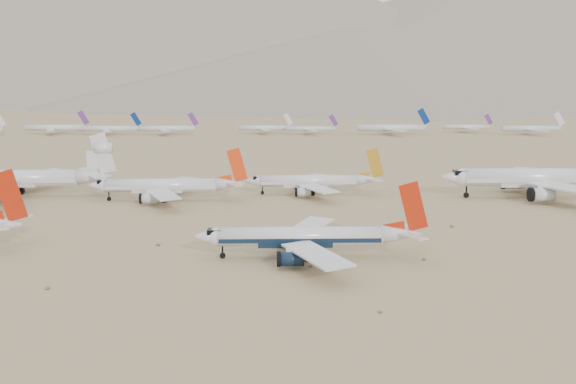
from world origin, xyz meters
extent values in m
plane|color=olive|center=(0.00, 0.00, 0.00)|extent=(7000.00, 7000.00, 0.00)
cylinder|color=silver|center=(-0.24, 3.94, 4.47)|extent=(32.92, 3.89, 3.89)
cube|color=#0E1F34|center=(-0.24, 3.94, 3.99)|extent=(32.26, 3.95, 0.88)
sphere|color=silver|center=(-16.69, 3.94, 4.47)|extent=(3.89, 3.89, 3.89)
cube|color=black|center=(-17.28, 3.94, 5.54)|extent=(2.72, 2.53, 0.97)
cone|color=silver|center=(20.11, 3.94, 4.77)|extent=(8.23, 3.89, 3.89)
cube|color=silver|center=(2.31, -7.61, 3.79)|extent=(12.71, 20.03, 0.61)
cube|color=silver|center=(21.71, 0.16, 5.25)|extent=(5.23, 6.83, 0.23)
cylinder|color=#0E1F34|center=(-2.07, -4.15, 2.04)|extent=(4.57, 2.80, 2.80)
cube|color=silver|center=(2.31, 15.49, 3.79)|extent=(12.71, 20.03, 0.61)
cube|color=silver|center=(21.71, 7.72, 5.25)|extent=(5.23, 6.83, 0.23)
cylinder|color=#0E1F34|center=(-2.07, 12.03, 2.04)|extent=(4.57, 2.80, 2.80)
cube|color=#B11F09|center=(22.39, 3.94, 10.44)|extent=(6.24, 0.31, 10.28)
cylinder|color=black|center=(-15.72, 3.94, 0.58)|extent=(1.17, 0.49, 1.17)
cylinder|color=black|center=(1.14, 1.22, 0.82)|extent=(1.63, 0.97, 1.63)
cylinder|color=black|center=(1.14, 6.66, 0.82)|extent=(1.63, 0.97, 1.63)
cone|color=silver|center=(-62.96, 12.45, 5.30)|extent=(9.02, 4.33, 4.33)
cube|color=silver|center=(-61.20, 8.29, 5.84)|extent=(5.73, 7.49, 0.26)
cube|color=silver|center=(-61.20, 16.61, 5.84)|extent=(5.73, 7.49, 0.26)
cube|color=#B11F09|center=(-60.45, 12.45, 11.54)|extent=(6.84, 0.35, 11.27)
cylinder|color=silver|center=(75.09, 71.07, 6.34)|extent=(45.49, 5.51, 5.51)
cube|color=silver|center=(75.09, 71.07, 5.65)|extent=(44.58, 5.60, 1.24)
sphere|color=silver|center=(52.35, 71.07, 6.34)|extent=(5.51, 5.51, 5.51)
cube|color=black|center=(51.52, 71.07, 7.86)|extent=(3.86, 3.58, 1.38)
cube|color=silver|center=(78.61, 55.05, 5.38)|extent=(17.57, 27.69, 0.85)
cylinder|color=silver|center=(72.57, 59.83, 2.89)|extent=(6.32, 3.97, 3.97)
cube|color=silver|center=(78.61, 87.10, 5.38)|extent=(17.57, 27.69, 0.85)
cylinder|color=silver|center=(72.57, 82.32, 2.89)|extent=(6.32, 3.97, 3.97)
cylinder|color=black|center=(53.73, 71.07, 0.83)|extent=(1.65, 0.69, 1.65)
cylinder|color=black|center=(76.99, 67.21, 1.16)|extent=(2.32, 1.38, 2.32)
cylinder|color=black|center=(76.99, 74.93, 1.16)|extent=(2.32, 1.38, 2.32)
cylinder|color=silver|center=(5.61, 78.77, 4.29)|extent=(30.70, 3.73, 3.73)
cube|color=silver|center=(5.61, 78.77, 3.82)|extent=(30.09, 3.79, 0.84)
sphere|color=silver|center=(-9.74, 78.77, 4.29)|extent=(3.73, 3.73, 3.73)
cube|color=black|center=(-10.30, 78.77, 5.32)|extent=(2.61, 2.43, 0.93)
cone|color=silver|center=(24.59, 78.77, 4.57)|extent=(7.68, 3.73, 3.73)
cube|color=silver|center=(7.98, 67.95, 3.64)|extent=(11.86, 18.69, 0.58)
cube|color=silver|center=(26.08, 75.22, 5.04)|extent=(4.87, 6.37, 0.22)
cylinder|color=silver|center=(3.90, 71.17, 1.96)|extent=(4.26, 2.69, 2.69)
cube|color=silver|center=(7.98, 89.59, 3.64)|extent=(11.86, 18.69, 0.58)
cube|color=silver|center=(26.08, 82.31, 5.04)|extent=(4.87, 6.37, 0.22)
cylinder|color=silver|center=(3.90, 86.37, 1.96)|extent=(4.26, 2.69, 2.69)
cube|color=#B47C1E|center=(26.72, 78.77, 9.89)|extent=(5.82, 0.30, 9.59)
cylinder|color=black|center=(-8.81, 78.77, 0.56)|extent=(1.12, 0.47, 1.12)
cylinder|color=black|center=(6.89, 76.16, 0.78)|extent=(1.57, 0.93, 1.57)
cylinder|color=black|center=(6.89, 81.38, 0.78)|extent=(1.57, 0.93, 1.57)
cylinder|color=silver|center=(-38.89, 68.69, 4.66)|extent=(33.13, 4.05, 4.05)
cube|color=silver|center=(-38.89, 68.69, 4.15)|extent=(32.47, 4.11, 0.91)
sphere|color=silver|center=(-55.45, 68.69, 4.66)|extent=(4.05, 4.05, 4.05)
cube|color=black|center=(-56.06, 68.69, 5.77)|extent=(2.83, 2.63, 1.01)
cone|color=silver|center=(-18.41, 68.69, 4.96)|extent=(8.28, 4.05, 4.05)
cube|color=silver|center=(-36.33, 57.00, 3.95)|extent=(12.80, 20.16, 0.63)
cube|color=silver|center=(-16.80, 64.86, 5.47)|extent=(5.26, 6.88, 0.24)
cylinder|color=silver|center=(-40.73, 60.48, 2.12)|extent=(4.60, 2.92, 2.92)
cube|color=silver|center=(-36.33, 80.38, 3.95)|extent=(12.80, 20.16, 0.63)
cube|color=silver|center=(-16.80, 72.52, 5.47)|extent=(5.26, 6.88, 0.24)
cylinder|color=silver|center=(-40.73, 76.90, 2.12)|extent=(4.60, 2.92, 2.92)
cube|color=red|center=(-16.11, 68.69, 10.70)|extent=(6.28, 0.32, 10.35)
cylinder|color=black|center=(-54.44, 68.69, 0.61)|extent=(1.21, 0.51, 1.21)
cylinder|color=black|center=(-37.51, 65.85, 0.85)|extent=(1.70, 1.01, 1.70)
cylinder|color=black|center=(-37.51, 71.52, 0.85)|extent=(1.70, 1.01, 1.70)
cylinder|color=silver|center=(-86.67, 76.95, 5.78)|extent=(41.97, 5.03, 5.03)
cube|color=silver|center=(-86.67, 76.95, 5.15)|extent=(41.13, 5.10, 1.13)
cone|color=silver|center=(-60.73, 76.95, 6.16)|extent=(10.49, 5.03, 5.03)
cube|color=silver|center=(-83.43, 62.20, 4.90)|extent=(16.21, 25.54, 0.78)
cube|color=silver|center=(-58.69, 72.12, 6.78)|extent=(6.66, 8.71, 0.30)
cube|color=silver|center=(-83.43, 91.70, 4.90)|extent=(16.21, 25.54, 0.78)
cube|color=silver|center=(-58.69, 81.78, 6.78)|extent=(6.66, 8.71, 0.30)
cylinder|color=silver|center=(-89.00, 87.30, 2.63)|extent=(5.83, 3.62, 3.62)
cube|color=silver|center=(-57.81, 76.95, 13.41)|extent=(7.95, 0.40, 13.11)
cylinder|color=silver|center=(-57.52, 76.95, 15.03)|extent=(5.25, 3.26, 3.26)
cylinder|color=black|center=(-84.92, 73.43, 1.06)|extent=(2.11, 1.26, 2.11)
cylinder|color=black|center=(-84.92, 80.47, 1.06)|extent=(2.11, 1.26, 2.11)
cube|color=silver|center=(-187.40, 314.42, 10.42)|extent=(7.38, 0.37, 9.30)
cylinder|color=silver|center=(-154.74, 325.27, 4.44)|extent=(41.26, 4.08, 4.08)
cube|color=#5D2D7C|center=(-135.33, 325.27, 11.33)|extent=(8.22, 0.41, 10.35)
cube|color=silver|center=(-154.74, 314.60, 3.83)|extent=(10.87, 18.99, 0.41)
cube|color=silver|center=(-154.74, 335.95, 3.83)|extent=(10.87, 18.99, 0.41)
cylinder|color=silver|center=(-116.00, 318.28, 4.29)|extent=(38.29, 3.78, 3.78)
cube|color=navy|center=(-97.98, 318.28, 10.69)|extent=(7.62, 0.38, 9.60)
cube|color=silver|center=(-116.00, 308.37, 3.72)|extent=(10.09, 17.62, 0.38)
cube|color=silver|center=(-116.00, 328.19, 3.72)|extent=(10.09, 17.62, 0.38)
cylinder|color=silver|center=(-77.21, 317.55, 4.29)|extent=(38.34, 3.79, 3.79)
cube|color=#5D2D7C|center=(-59.17, 317.55, 10.70)|extent=(7.64, 0.38, 9.62)
cube|color=silver|center=(-77.21, 307.63, 3.73)|extent=(10.10, 17.65, 0.38)
cube|color=silver|center=(-77.21, 327.48, 3.73)|extent=(10.10, 17.65, 0.38)
cylinder|color=silver|center=(-11.02, 324.07, 4.13)|extent=(35.09, 3.47, 3.47)
cube|color=silver|center=(5.49, 324.07, 10.00)|extent=(6.99, 0.35, 8.80)
cube|color=silver|center=(-11.02, 314.99, 3.61)|extent=(9.25, 16.15, 0.35)
cube|color=silver|center=(-11.02, 333.15, 3.61)|extent=(9.25, 16.15, 0.35)
cylinder|color=silver|center=(20.59, 317.88, 4.06)|extent=(33.55, 3.32, 3.32)
cube|color=#5D2D7C|center=(36.38, 317.88, 9.66)|extent=(6.68, 0.33, 8.42)
cube|color=silver|center=(20.59, 309.19, 3.56)|extent=(8.84, 15.44, 0.33)
cube|color=silver|center=(20.59, 326.56, 3.56)|extent=(8.84, 15.44, 0.33)
cylinder|color=silver|center=(75.67, 314.31, 4.69)|extent=(46.31, 4.58, 4.58)
cube|color=navy|center=(97.47, 314.31, 12.43)|extent=(9.22, 0.46, 11.62)
cube|color=silver|center=(75.67, 302.32, 4.00)|extent=(12.20, 21.32, 0.46)
cube|color=silver|center=(75.67, 326.29, 4.00)|extent=(12.20, 21.32, 0.46)
cylinder|color=silver|center=(132.75, 331.86, 4.01)|extent=(32.55, 3.22, 3.22)
cube|color=#5D2D7C|center=(148.07, 331.86, 9.45)|extent=(6.48, 0.32, 8.16)
cube|color=silver|center=(132.75, 323.43, 3.53)|extent=(8.58, 14.98, 0.32)
cube|color=silver|center=(132.75, 340.28, 3.53)|extent=(8.58, 14.98, 0.32)
cylinder|color=silver|center=(170.31, 310.51, 4.36)|extent=(39.72, 3.93, 3.93)
cube|color=silver|center=(189.00, 310.51, 11.00)|extent=(7.91, 0.39, 9.96)
cube|color=silver|center=(170.31, 300.23, 3.77)|extent=(10.46, 18.29, 0.39)
cube|color=silver|center=(170.31, 320.79, 3.77)|extent=(10.46, 18.29, 0.39)
cone|color=slate|center=(-300.00, 1690.00, 235.00)|extent=(2444.00, 2444.00, 470.00)
cone|color=slate|center=(200.00, 1480.00, 120.00)|extent=(1824.00, 1824.00, 240.00)
cone|color=slate|center=(700.00, 1660.00, 190.00)|extent=(2356.00, 2356.00, 380.00)
cone|color=slate|center=(150.00, 1100.00, 70.00)|extent=(1260.00, 1260.00, 140.00)
ellipsoid|color=brown|center=(-44.10, -14.90, 0.25)|extent=(0.84, 0.84, 0.46)
ellipsoid|color=brown|center=(-30.40, 14.40, 0.29)|extent=(0.98, 0.98, 0.54)
ellipsoid|color=brown|center=(10.70, -27.70, 0.21)|extent=(0.70, 0.70, 0.39)
ellipsoid|color=brown|center=(24.40, 1.60, 0.25)|extent=(0.84, 0.84, 0.46)
ellipsoid|color=brown|center=(38.10, 30.90, 0.29)|extent=(0.98, 0.98, 0.54)
ellipsoid|color=brown|center=(1.53, -2.76, 0.20)|extent=(0.66, 0.66, 0.37)
camera|label=1|loc=(-5.74, -120.76, 34.65)|focal=40.00mm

